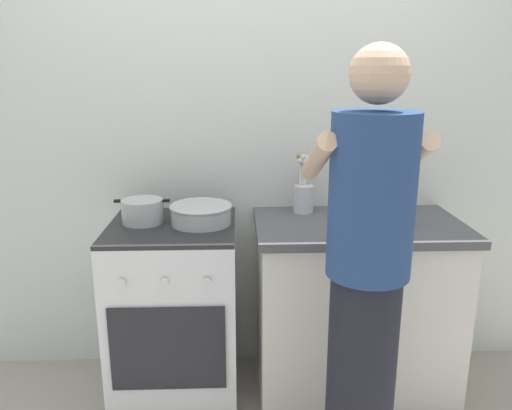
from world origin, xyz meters
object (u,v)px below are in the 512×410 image
Objects in this scene: pot at (143,211)px; utensil_crock at (303,194)px; oil_bottle at (407,208)px; person at (366,284)px; stove_range at (176,311)px; mixing_bowl at (201,213)px.

pot is 0.86× the size of utensil_crock.
utensil_crock reaches higher than pot.
oil_bottle is 0.66m from person.
person is at bearing -38.47° from stove_range.
utensil_crock is 0.18× the size of person.
mixing_bowl is at bearing -160.16° from utensil_crock.
oil_bottle is at bearing 59.93° from person.
pot is at bearing 175.73° from oil_bottle.
person is (0.64, -0.63, -0.09)m from mixing_bowl.
pot reaches higher than stove_range.
mixing_bowl is 0.97m from oil_bottle.
oil_bottle is (1.11, -0.05, 0.54)m from stove_range.
stove_range is 3.01× the size of mixing_bowl.
mixing_bowl is 0.18× the size of person.
person reaches higher than utensil_crock.
oil_bottle is 0.13× the size of person.
oil_bottle is at bearing -2.84° from stove_range.
person reaches higher than mixing_bowl.
person is at bearing -35.57° from pot.
mixing_bowl is at bearing 176.13° from oil_bottle.
utensil_crock reaches higher than mixing_bowl.
pot is 1.25m from oil_bottle.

